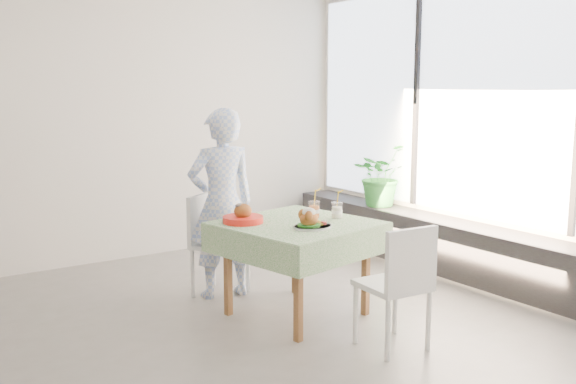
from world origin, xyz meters
TOP-DOWN VIEW (x-y plane):
  - floor at (0.00, 0.00)m, footprint 6.00×6.00m
  - wall_back at (0.00, 2.50)m, footprint 6.00×0.02m
  - wall_front at (0.00, -2.50)m, footprint 6.00×0.02m
  - wall_right at (3.00, 0.00)m, footprint 0.02×5.00m
  - window_pane at (2.97, 0.00)m, footprint 0.01×4.80m
  - window_ledge at (2.80, 0.00)m, footprint 0.40×4.80m
  - cafe_table at (0.91, 0.11)m, footprint 1.22×1.22m
  - chair_far at (0.65, 0.92)m, footprint 0.56×0.56m
  - chair_near at (1.08, -0.78)m, footprint 0.44×0.44m
  - diner at (0.65, 0.86)m, footprint 0.63×0.46m
  - main_dish at (0.87, -0.11)m, footprint 0.30×0.30m
  - juice_cup_orange at (1.12, 0.18)m, footprint 0.09×0.09m
  - juice_cup_lemonade at (1.26, 0.06)m, footprint 0.09×0.09m
  - second_dish at (0.56, 0.34)m, footprint 0.31×0.31m
  - potted_plant at (2.80, 1.25)m, footprint 0.73×0.68m

SIDE VIEW (x-z plane):
  - floor at x=0.00m, z-range 0.00..0.00m
  - window_ledge at x=2.80m, z-range 0.00..0.50m
  - chair_far at x=0.65m, z-range -0.17..0.70m
  - chair_near at x=1.08m, z-range -0.17..0.70m
  - cafe_table at x=0.91m, z-range 0.09..0.83m
  - second_dish at x=0.56m, z-range 0.71..0.86m
  - main_dish at x=0.87m, z-range 0.72..0.87m
  - diner at x=0.65m, z-range 0.00..1.60m
  - juice_cup_lemonade at x=1.26m, z-range 0.67..0.93m
  - juice_cup_orange at x=1.12m, z-range 0.67..0.94m
  - potted_plant at x=2.80m, z-range 0.50..1.17m
  - wall_back at x=0.00m, z-range 0.00..2.80m
  - wall_front at x=0.00m, z-range 0.00..2.80m
  - wall_right at x=3.00m, z-range 0.00..2.80m
  - window_pane at x=2.97m, z-range 0.56..2.74m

